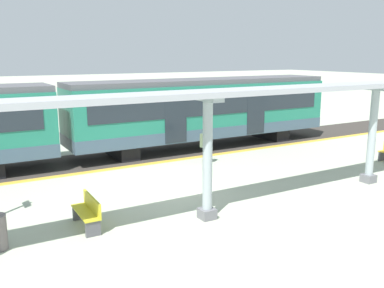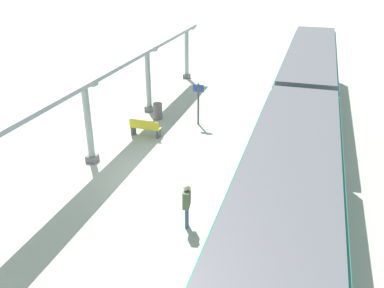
% 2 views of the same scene
% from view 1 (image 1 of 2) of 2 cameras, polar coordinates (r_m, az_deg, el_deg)
% --- Properties ---
extents(ground_plane, '(176.00, 176.00, 0.00)m').
position_cam_1_polar(ground_plane, '(15.18, -3.84, -5.99)').
color(ground_plane, '#A8AF98').
extents(tactile_edge_strip, '(0.37, 35.05, 0.01)m').
position_cam_1_polar(tactile_edge_strip, '(18.19, -8.65, -3.04)').
color(tactile_edge_strip, gold).
rests_on(tactile_edge_strip, ground).
extents(trackbed, '(3.20, 47.05, 0.01)m').
position_cam_1_polar(trackbed, '(19.82, -10.56, -1.86)').
color(trackbed, '#38332D').
rests_on(trackbed, ground).
extents(train_far_carriage, '(2.65, 13.89, 3.48)m').
position_cam_1_polar(train_far_carriage, '(21.56, 1.60, 4.40)').
color(train_far_carriage, '#20735C').
rests_on(train_far_carriage, ground).
extents(canopy_pillar_third, '(1.10, 0.44, 3.54)m').
position_cam_1_polar(canopy_pillar_third, '(11.95, 2.10, -1.96)').
color(canopy_pillar_third, slate).
rests_on(canopy_pillar_third, ground).
extents(canopy_pillar_fourth, '(1.10, 0.44, 3.54)m').
position_cam_1_polar(canopy_pillar_fourth, '(16.77, 23.10, 1.13)').
color(canopy_pillar_fourth, slate).
rests_on(canopy_pillar_fourth, ground).
extents(canopy_beam, '(1.20, 28.03, 0.16)m').
position_cam_1_polar(canopy_beam, '(11.75, 3.02, 6.84)').
color(canopy_beam, '#A8AAB2').
rests_on(canopy_beam, canopy_pillar_nearest).
extents(bench_mid_platform, '(1.51, 0.46, 0.86)m').
position_cam_1_polar(bench_mid_platform, '(12.11, -13.81, -8.83)').
color(bench_mid_platform, gold).
rests_on(bench_mid_platform, ground).
extents(passenger_waiting_near_edge, '(0.27, 0.48, 1.58)m').
position_cam_1_polar(passenger_waiting_near_edge, '(18.13, 1.81, 0.25)').
color(passenger_waiting_near_edge, '#385385').
rests_on(passenger_waiting_near_edge, ground).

